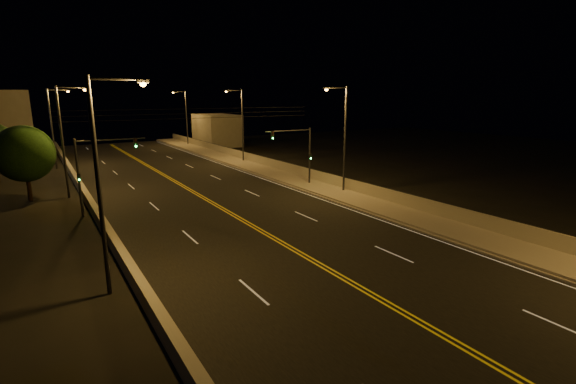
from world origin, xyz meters
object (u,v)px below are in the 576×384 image
streetlight_1 (343,133)px  streetlight_3 (185,115)px  streetlight_2 (241,121)px  traffic_signal_right (301,150)px  streetlight_4 (104,174)px  streetlight_5 (65,135)px  traffic_signal_left (93,166)px  streetlight_6 (54,124)px  tree_0 (24,154)px

streetlight_1 → streetlight_3: same height
streetlight_2 → traffic_signal_right: (-1.57, -17.08, -1.87)m
streetlight_4 → streetlight_5: (0.00, 21.64, 0.00)m
streetlight_2 → streetlight_5: size_ratio=1.00×
streetlight_1 → streetlight_3: size_ratio=1.00×
streetlight_2 → traffic_signal_left: (-20.30, -17.08, -1.87)m
streetlight_5 → traffic_signal_right: bearing=-19.3°
streetlight_2 → streetlight_5: 23.74m
streetlight_1 → streetlight_4: 23.79m
streetlight_4 → streetlight_5: 21.64m
streetlight_2 → streetlight_1: bearing=-90.0°
streetlight_2 → streetlight_5: (-21.47, -10.13, 0.00)m
streetlight_1 → streetlight_4: size_ratio=1.00×
streetlight_4 → traffic_signal_left: 14.85m
traffic_signal_left → streetlight_2: bearing=40.1°
traffic_signal_right → traffic_signal_left: same height
streetlight_6 → traffic_signal_right: size_ratio=1.67×
streetlight_3 → streetlight_4: bearing=-111.3°
streetlight_2 → traffic_signal_left: bearing=-139.9°
streetlight_2 → streetlight_3: same height
streetlight_2 → streetlight_5: same height
streetlight_3 → traffic_signal_left: size_ratio=1.67×
traffic_signal_right → streetlight_1: bearing=-70.6°
streetlight_1 → streetlight_3: (0.00, 44.82, 0.00)m
traffic_signal_right → streetlight_6: bearing=129.1°
streetlight_2 → streetlight_6: bearing=160.9°
traffic_signal_right → streetlight_5: bearing=160.7°
streetlight_6 → tree_0: 17.36m
streetlight_3 → streetlight_4: 59.10m
streetlight_2 → streetlight_5: bearing=-154.7°
streetlight_2 → traffic_signal_right: bearing=-95.2°
streetlight_4 → traffic_signal_right: size_ratio=1.67×
streetlight_1 → streetlight_5: 24.31m
streetlight_6 → streetlight_4: bearing=-90.0°
traffic_signal_left → streetlight_1: bearing=-12.3°
traffic_signal_right → tree_0: tree_0 is taller
streetlight_2 → streetlight_3: (0.00, 23.29, 0.00)m
streetlight_1 → tree_0: (-24.66, 11.97, -1.49)m
streetlight_3 → streetlight_6: 26.68m
streetlight_3 → streetlight_5: size_ratio=1.00×
streetlight_4 → streetlight_3: bearing=68.7°
streetlight_1 → streetlight_6: size_ratio=1.00×
streetlight_1 → streetlight_4: (-21.47, -10.25, 0.00)m
tree_0 → traffic_signal_right: bearing=-18.1°
streetlight_4 → streetlight_5: size_ratio=1.00×
streetlight_2 → traffic_signal_right: streetlight_2 is taller
traffic_signal_left → streetlight_5: bearing=99.5°
traffic_signal_right → traffic_signal_left: (-18.74, 0.00, 0.00)m
streetlight_6 → streetlight_2: bearing=-19.1°
streetlight_1 → streetlight_6: same height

